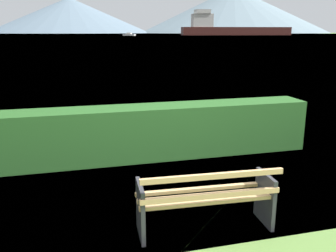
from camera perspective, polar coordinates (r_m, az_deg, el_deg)
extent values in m
plane|color=#567A38|center=(4.83, 5.65, -15.65)|extent=(1400.00, 1400.00, 0.00)
plane|color=#7A99A8|center=(313.46, -14.87, 13.75)|extent=(620.00, 620.00, 0.00)
cube|color=tan|center=(4.45, 6.54, -11.86)|extent=(1.70, 0.16, 0.04)
cube|color=tan|center=(4.62, 5.80, -10.83)|extent=(1.70, 0.16, 0.04)
cube|color=tan|center=(4.78, 5.11, -9.86)|extent=(1.70, 0.16, 0.04)
cube|color=tan|center=(4.34, 6.89, -10.86)|extent=(1.70, 0.14, 0.06)
cube|color=tan|center=(4.19, 7.20, -7.85)|extent=(1.70, 0.14, 0.06)
cube|color=#2D2D33|center=(4.49, -4.36, -13.15)|extent=(0.08, 0.51, 0.68)
cube|color=#2D2D33|center=(4.93, 15.03, -10.98)|extent=(0.08, 0.51, 0.68)
cube|color=#285B23|center=(7.15, -2.09, -0.89)|extent=(6.28, 0.74, 1.03)
cube|color=#471E19|center=(261.48, 10.71, 14.48)|extent=(76.31, 19.06, 5.38)
cube|color=silver|center=(255.06, 5.40, 16.24)|extent=(14.60, 10.62, 8.62)
cube|color=silver|center=(255.29, 5.44, 17.51)|extent=(10.67, 11.13, 2.69)
cube|color=silver|center=(221.21, -6.13, 14.08)|extent=(7.48, 6.29, 0.98)
cube|color=silver|center=(221.21, -6.14, 14.32)|extent=(3.21, 3.03, 0.82)
cone|color=slate|center=(600.55, -15.20, 16.47)|extent=(246.23, 246.23, 52.86)
cone|color=slate|center=(626.57, 10.19, 17.47)|extent=(302.98, 302.98, 70.94)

